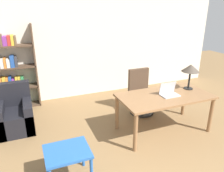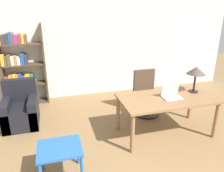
{
  "view_description": "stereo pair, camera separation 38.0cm",
  "coord_description": "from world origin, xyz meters",
  "px_view_note": "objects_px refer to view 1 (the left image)",
  "views": [
    {
      "loc": [
        -1.37,
        -0.95,
        2.32
      ],
      "look_at": [
        -0.03,
        2.35,
        0.99
      ],
      "focal_mm": 35.0,
      "sensor_mm": 36.0,
      "label": 1
    },
    {
      "loc": [
        -1.01,
        -1.07,
        2.32
      ],
      "look_at": [
        -0.03,
        2.35,
        0.99
      ],
      "focal_mm": 35.0,
      "sensor_mm": 36.0,
      "label": 2
    }
  ],
  "objects_px": {
    "desk": "(165,99)",
    "table_lamp": "(191,69)",
    "bookshelf": "(10,73)",
    "armchair": "(15,115)",
    "side_table_blue": "(67,155)",
    "laptop": "(169,92)",
    "office_chair": "(141,94)"
  },
  "relations": [
    {
      "from": "laptop",
      "to": "table_lamp",
      "type": "distance_m",
      "value": 0.68
    },
    {
      "from": "desk",
      "to": "office_chair",
      "type": "height_order",
      "value": "office_chair"
    },
    {
      "from": "table_lamp",
      "to": "bookshelf",
      "type": "bearing_deg",
      "value": 148.01
    },
    {
      "from": "desk",
      "to": "table_lamp",
      "type": "relative_size",
      "value": 3.46
    },
    {
      "from": "desk",
      "to": "table_lamp",
      "type": "xyz_separation_m",
      "value": [
        0.63,
        0.11,
        0.5
      ]
    },
    {
      "from": "side_table_blue",
      "to": "bookshelf",
      "type": "bearing_deg",
      "value": 104.56
    },
    {
      "from": "desk",
      "to": "side_table_blue",
      "type": "height_order",
      "value": "desk"
    },
    {
      "from": "laptop",
      "to": "side_table_blue",
      "type": "xyz_separation_m",
      "value": [
        -2.04,
        -0.61,
        -0.37
      ]
    },
    {
      "from": "table_lamp",
      "to": "bookshelf",
      "type": "distance_m",
      "value": 3.94
    },
    {
      "from": "bookshelf",
      "to": "armchair",
      "type": "bearing_deg",
      "value": -87.41
    },
    {
      "from": "laptop",
      "to": "side_table_blue",
      "type": "relative_size",
      "value": 0.56
    },
    {
      "from": "laptop",
      "to": "bookshelf",
      "type": "relative_size",
      "value": 0.17
    },
    {
      "from": "armchair",
      "to": "bookshelf",
      "type": "distance_m",
      "value": 1.21
    },
    {
      "from": "laptop",
      "to": "armchair",
      "type": "bearing_deg",
      "value": 157.13
    },
    {
      "from": "laptop",
      "to": "armchair",
      "type": "height_order",
      "value": "laptop"
    },
    {
      "from": "armchair",
      "to": "desk",
      "type": "bearing_deg",
      "value": -22.94
    },
    {
      "from": "desk",
      "to": "side_table_blue",
      "type": "relative_size",
      "value": 2.9
    },
    {
      "from": "desk",
      "to": "laptop",
      "type": "xyz_separation_m",
      "value": [
        0.07,
        -0.02,
        0.14
      ]
    },
    {
      "from": "armchair",
      "to": "bookshelf",
      "type": "height_order",
      "value": "bookshelf"
    },
    {
      "from": "desk",
      "to": "bookshelf",
      "type": "distance_m",
      "value": 3.48
    },
    {
      "from": "table_lamp",
      "to": "side_table_blue",
      "type": "relative_size",
      "value": 0.84
    },
    {
      "from": "desk",
      "to": "bookshelf",
      "type": "bearing_deg",
      "value": 141.04
    },
    {
      "from": "desk",
      "to": "armchair",
      "type": "relative_size",
      "value": 1.95
    },
    {
      "from": "laptop",
      "to": "bookshelf",
      "type": "height_order",
      "value": "bookshelf"
    },
    {
      "from": "desk",
      "to": "side_table_blue",
      "type": "distance_m",
      "value": 2.08
    },
    {
      "from": "side_table_blue",
      "to": "table_lamp",
      "type": "bearing_deg",
      "value": 15.93
    },
    {
      "from": "table_lamp",
      "to": "office_chair",
      "type": "xyz_separation_m",
      "value": [
        -0.63,
        0.77,
        -0.73
      ]
    },
    {
      "from": "office_chair",
      "to": "side_table_blue",
      "type": "height_order",
      "value": "office_chair"
    },
    {
      "from": "laptop",
      "to": "bookshelf",
      "type": "distance_m",
      "value": 3.54
    },
    {
      "from": "laptop",
      "to": "side_table_blue",
      "type": "distance_m",
      "value": 2.16
    },
    {
      "from": "desk",
      "to": "armchair",
      "type": "xyz_separation_m",
      "value": [
        -2.65,
        1.12,
        -0.36
      ]
    },
    {
      "from": "table_lamp",
      "to": "office_chair",
      "type": "distance_m",
      "value": 1.23
    }
  ]
}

